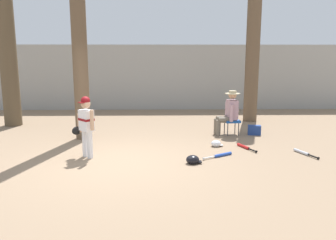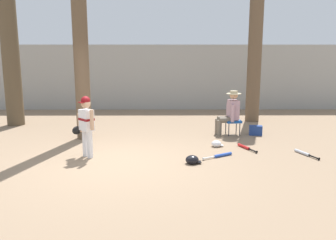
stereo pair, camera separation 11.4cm
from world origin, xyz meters
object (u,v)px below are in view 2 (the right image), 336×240
at_px(handbag_beside_stool, 256,130).
at_px(young_ballplayer, 86,123).
at_px(tree_behind_spectator, 255,45).
at_px(seated_spectator, 230,112).
at_px(tree_near_player, 80,26).
at_px(batting_helmet_black, 192,160).
at_px(tree_far_left, 10,54).
at_px(folding_stool, 233,122).
at_px(bat_aluminum_silver, 304,153).
at_px(bat_red_barrel, 245,147).
at_px(bat_blue_youth, 221,155).
at_px(batting_helmet_white, 217,144).

bearing_deg(handbag_beside_stool, young_ballplayer, -154.20).
xyz_separation_m(tree_behind_spectator, young_ballplayer, (-4.50, -4.00, -1.69)).
height_order(seated_spectator, handbag_beside_stool, seated_spectator).
xyz_separation_m(tree_near_player, batting_helmet_black, (2.65, -2.17, -2.76)).
bearing_deg(tree_near_player, tree_far_left, 145.54).
height_order(folding_stool, bat_aluminum_silver, folding_stool).
height_order(bat_aluminum_silver, batting_helmet_black, batting_helmet_black).
bearing_deg(bat_red_barrel, tree_near_player, 165.03).
relative_size(bat_blue_youth, bat_aluminum_silver, 0.99).
height_order(tree_near_player, bat_blue_youth, tree_near_player).
distance_m(folding_stool, batting_helmet_black, 2.84).
distance_m(folding_stool, batting_helmet_white, 1.40).
bearing_deg(tree_near_player, batting_helmet_white, -14.86).
bearing_deg(bat_blue_youth, tree_near_player, 152.55).
xyz_separation_m(bat_blue_youth, bat_aluminum_silver, (1.84, 0.15, -0.00)).
relative_size(seated_spectator, batting_helmet_white, 4.30).
bearing_deg(folding_stool, tree_behind_spectator, 62.97).
bearing_deg(bat_aluminum_silver, bat_blue_youth, -175.45).
height_order(tree_near_player, seated_spectator, tree_near_player).
relative_size(bat_aluminum_silver, batting_helmet_black, 2.21).
bearing_deg(batting_helmet_black, tree_behind_spectator, 62.96).
height_order(seated_spectator, tree_far_left, tree_far_left).
bearing_deg(batting_helmet_white, handbag_beside_stool, 43.95).
bearing_deg(bat_red_barrel, bat_aluminum_silver, -23.32).
distance_m(tree_near_player, young_ballplayer, 2.72).
xyz_separation_m(handbag_beside_stool, bat_aluminum_silver, (0.58, -1.87, -0.10)).
bearing_deg(tree_near_player, bat_blue_youth, -27.45).
bearing_deg(batting_helmet_black, bat_aluminum_silver, 13.67).
height_order(young_ballplayer, bat_red_barrel, young_ballplayer).
bearing_deg(batting_helmet_white, bat_aluminum_silver, -20.66).
bearing_deg(handbag_beside_stool, bat_blue_youth, -121.97).
distance_m(tree_far_left, bat_aluminum_silver, 8.61).
height_order(handbag_beside_stool, batting_helmet_white, handbag_beside_stool).
relative_size(tree_behind_spectator, tree_far_left, 1.07).
bearing_deg(folding_stool, batting_helmet_white, -116.48).
relative_size(tree_far_left, bat_blue_youth, 7.45).
bearing_deg(bat_aluminum_silver, tree_far_left, 156.71).
distance_m(tree_behind_spectator, handbag_beside_stool, 3.08).
bearing_deg(folding_stool, seated_spectator, -173.79).
distance_m(tree_behind_spectator, batting_helmet_black, 5.56).
bearing_deg(young_ballplayer, tree_near_player, 104.57).
xyz_separation_m(tree_near_player, young_ballplayer, (0.44, -1.69, -2.09)).
relative_size(young_ballplayer, bat_blue_youth, 1.90).
height_order(tree_far_left, batting_helmet_black, tree_far_left).
bearing_deg(folding_stool, bat_red_barrel, -88.74).
distance_m(tree_behind_spectator, young_ballplayer, 6.26).
bearing_deg(batting_helmet_white, tree_behind_spectator, 63.18).
bearing_deg(batting_helmet_black, folding_stool, 62.94).
bearing_deg(bat_aluminum_silver, batting_helmet_black, -166.33).
bearing_deg(seated_spectator, bat_blue_youth, -104.83).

